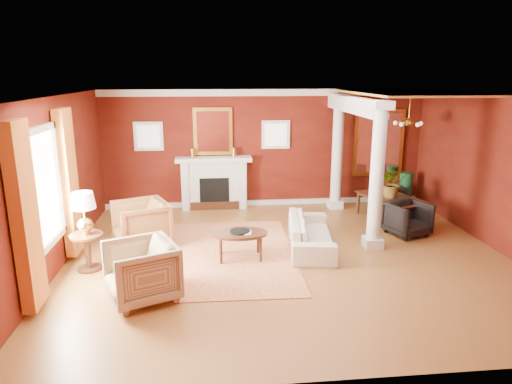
{
  "coord_description": "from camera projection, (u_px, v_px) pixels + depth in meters",
  "views": [
    {
      "loc": [
        -1.39,
        -7.71,
        3.27
      ],
      "look_at": [
        -0.56,
        0.38,
        1.15
      ],
      "focal_mm": 32.0,
      "sensor_mm": 36.0,
      "label": 1
    }
  ],
  "objects": [
    {
      "name": "ground",
      "position": [
        288.0,
        257.0,
        8.38
      ],
      "size": [
        8.0,
        8.0,
        0.0
      ],
      "primitive_type": "plane",
      "color": "brown",
      "rests_on": "ground"
    },
    {
      "name": "room_shell",
      "position": [
        290.0,
        148.0,
        7.88
      ],
      "size": [
        8.04,
        7.04,
        2.92
      ],
      "color": "#54180B",
      "rests_on": "ground"
    },
    {
      "name": "fireplace",
      "position": [
        214.0,
        183.0,
        11.29
      ],
      "size": [
        1.85,
        0.42,
        1.29
      ],
      "color": "silver",
      "rests_on": "ground"
    },
    {
      "name": "overmantel_mirror",
      "position": [
        213.0,
        131.0,
        11.1
      ],
      "size": [
        0.95,
        0.07,
        1.15
      ],
      "color": "gold",
      "rests_on": "fireplace"
    },
    {
      "name": "flank_window_left",
      "position": [
        149.0,
        136.0,
        10.98
      ],
      "size": [
        0.7,
        0.07,
        0.7
      ],
      "color": "silver",
      "rests_on": "room_shell"
    },
    {
      "name": "flank_window_right",
      "position": [
        276.0,
        135.0,
        11.29
      ],
      "size": [
        0.7,
        0.07,
        0.7
      ],
      "color": "silver",
      "rests_on": "room_shell"
    },
    {
      "name": "left_window",
      "position": [
        49.0,
        196.0,
        7.06
      ],
      "size": [
        0.21,
        2.55,
        2.6
      ],
      "color": "white",
      "rests_on": "room_shell"
    },
    {
      "name": "column_front",
      "position": [
        377.0,
        176.0,
        8.48
      ],
      "size": [
        0.36,
        0.36,
        2.8
      ],
      "color": "silver",
      "rests_on": "ground"
    },
    {
      "name": "column_back",
      "position": [
        337.0,
        152.0,
        11.08
      ],
      "size": [
        0.36,
        0.36,
        2.8
      ],
      "color": "silver",
      "rests_on": "ground"
    },
    {
      "name": "header_beam",
      "position": [
        354.0,
        105.0,
        9.72
      ],
      "size": [
        0.3,
        3.2,
        0.32
      ],
      "primitive_type": "cube",
      "color": "silver",
      "rests_on": "column_front"
    },
    {
      "name": "amber_ceiling",
      "position": [
        410.0,
        93.0,
        9.63
      ],
      "size": [
        2.3,
        3.4,
        0.04
      ],
      "primitive_type": "cube",
      "color": "#DB8A40",
      "rests_on": "room_shell"
    },
    {
      "name": "dining_mirror",
      "position": [
        379.0,
        143.0,
        11.6
      ],
      "size": [
        1.3,
        0.07,
        1.7
      ],
      "color": "gold",
      "rests_on": "room_shell"
    },
    {
      "name": "chandelier",
      "position": [
        408.0,
        122.0,
        9.84
      ],
      "size": [
        0.6,
        0.62,
        0.75
      ],
      "color": "#B68939",
      "rests_on": "room_shell"
    },
    {
      "name": "crown_trim",
      "position": [
        266.0,
        93.0,
        11.0
      ],
      "size": [
        8.0,
        0.08,
        0.16
      ],
      "primitive_type": "cube",
      "color": "silver",
      "rests_on": "room_shell"
    },
    {
      "name": "base_trim",
      "position": [
        265.0,
        202.0,
        11.7
      ],
      "size": [
        8.0,
        0.08,
        0.12
      ],
      "primitive_type": "cube",
      "color": "silver",
      "rests_on": "ground"
    },
    {
      "name": "rug",
      "position": [
        220.0,
        254.0,
        8.5
      ],
      "size": [
        2.83,
        3.73,
        0.01
      ],
      "primitive_type": "cube",
      "rotation": [
        0.0,
        0.0,
        -0.02
      ],
      "color": "maroon",
      "rests_on": "ground"
    },
    {
      "name": "sofa",
      "position": [
        311.0,
        228.0,
        8.73
      ],
      "size": [
        0.87,
        2.08,
        0.79
      ],
      "primitive_type": "imported",
      "rotation": [
        0.0,
        0.0,
        1.43
      ],
      "color": "beige",
      "rests_on": "ground"
    },
    {
      "name": "armchair_leopard",
      "position": [
        141.0,
        222.0,
        8.79
      ],
      "size": [
        1.2,
        1.23,
        0.99
      ],
      "primitive_type": "imported",
      "rotation": [
        0.0,
        0.0,
        -1.18
      ],
      "color": "black",
      "rests_on": "ground"
    },
    {
      "name": "armchair_stripe",
      "position": [
        141.0,
        269.0,
        6.7
      ],
      "size": [
        1.19,
        1.22,
        0.97
      ],
      "primitive_type": "imported",
      "rotation": [
        0.0,
        0.0,
        -1.17
      ],
      "color": "tan",
      "rests_on": "ground"
    },
    {
      "name": "coffee_table",
      "position": [
        240.0,
        235.0,
        8.19
      ],
      "size": [
        1.0,
        1.0,
        0.51
      ],
      "rotation": [
        0.0,
        0.0,
        -0.18
      ],
      "color": "black",
      "rests_on": "ground"
    },
    {
      "name": "coffee_book",
      "position": [
        242.0,
        227.0,
        8.11
      ],
      "size": [
        0.18,
        0.04,
        0.24
      ],
      "primitive_type": "imported",
      "rotation": [
        0.0,
        0.0,
        -0.14
      ],
      "color": "black",
      "rests_on": "coffee_table"
    },
    {
      "name": "side_table",
      "position": [
        85.0,
        219.0,
        7.62
      ],
      "size": [
        0.55,
        0.55,
        1.37
      ],
      "rotation": [
        0.0,
        0.0,
        0.1
      ],
      "color": "black",
      "rests_on": "ground"
    },
    {
      "name": "dining_table",
      "position": [
        392.0,
        202.0,
        10.34
      ],
      "size": [
        1.03,
        1.7,
        0.89
      ],
      "primitive_type": "imported",
      "rotation": [
        0.0,
        0.0,
        1.89
      ],
      "color": "black",
      "rests_on": "ground"
    },
    {
      "name": "dining_chair_near",
      "position": [
        408.0,
        217.0,
        9.43
      ],
      "size": [
        0.95,
        0.92,
        0.77
      ],
      "primitive_type": "imported",
      "rotation": [
        0.0,
        0.0,
        0.35
      ],
      "color": "black",
      "rests_on": "ground"
    },
    {
      "name": "dining_chair_far",
      "position": [
        388.0,
        196.0,
        11.31
      ],
      "size": [
        0.71,
        0.68,
        0.66
      ],
      "primitive_type": "imported",
      "rotation": [
        0.0,
        0.0,
        3.27
      ],
      "color": "black",
      "rests_on": "ground"
    },
    {
      "name": "green_urn",
      "position": [
        405.0,
        193.0,
        11.51
      ],
      "size": [
        0.37,
        0.37,
        0.88
      ],
      "color": "#154322",
      "rests_on": "ground"
    },
    {
      "name": "potted_plant",
      "position": [
        393.0,
        172.0,
        10.12
      ],
      "size": [
        0.69,
        0.74,
        0.52
      ],
      "primitive_type": "imported",
      "rotation": [
        0.0,
        0.0,
        -0.15
      ],
      "color": "#26591E",
      "rests_on": "dining_table"
    }
  ]
}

